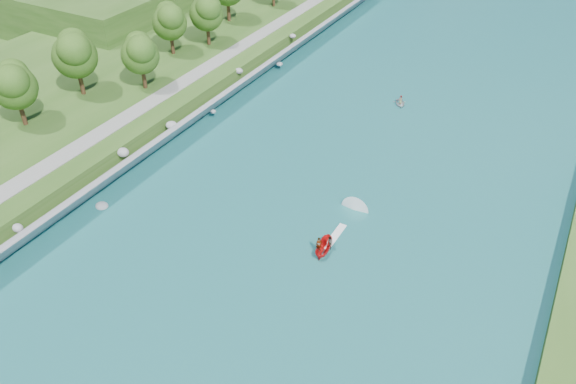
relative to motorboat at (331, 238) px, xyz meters
The scene contains 7 objects.
ground 11.27m from the motorboat, 109.19° to the right, with size 260.00×260.00×0.00m, color #2D5119.
river_water 10.10m from the motorboat, 111.52° to the left, with size 55.00×240.00×0.10m, color #175457.
berm_west 54.52m from the motorboat, behind, with size 45.00×240.00×3.50m, color #2D5119.
riprap_bank 30.73m from the motorboat, 164.20° to the left, with size 4.81×236.00×4.21m.
riverside_path 37.50m from the motorboat, 165.48° to the left, with size 3.00×200.00×0.10m, color gray.
motorboat is the anchor object (origin of this frame).
raft 36.54m from the motorboat, 97.28° to the left, with size 3.21×3.58×1.64m.
Camera 1 is at (22.88, -34.28, 42.94)m, focal length 35.00 mm.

